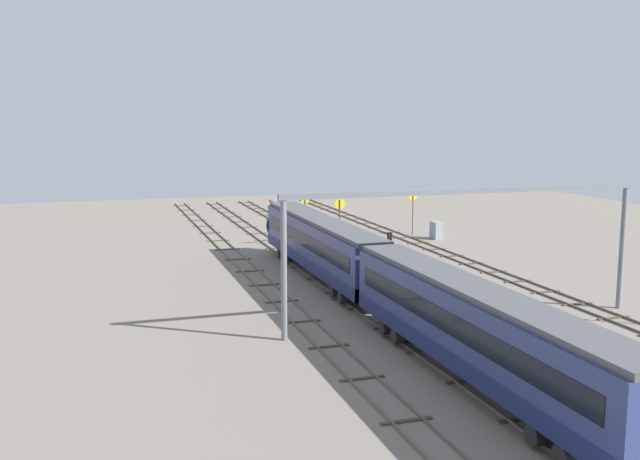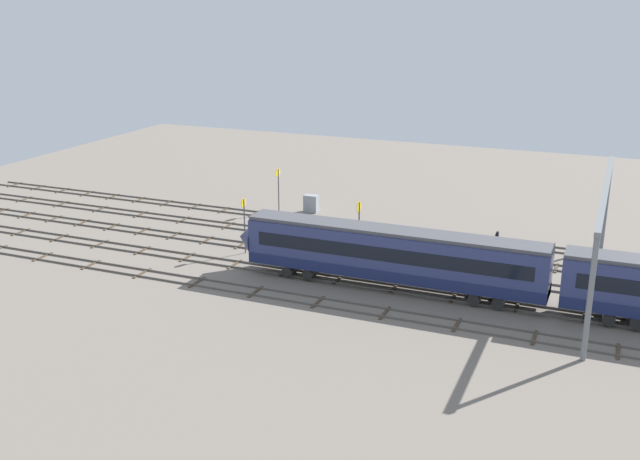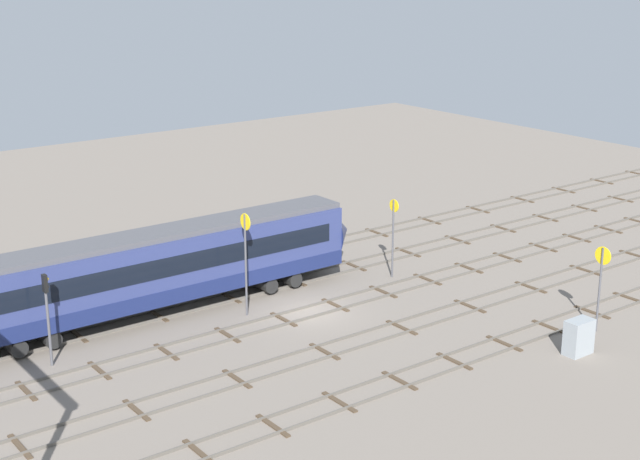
{
  "view_description": "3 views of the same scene",
  "coord_description": "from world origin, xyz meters",
  "px_view_note": "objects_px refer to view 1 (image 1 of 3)",
  "views": [
    {
      "loc": [
        -61.46,
        22.17,
        12.97
      ],
      "look_at": [
        4.08,
        1.39,
        2.17
      ],
      "focal_mm": 40.38,
      "sensor_mm": 36.0,
      "label": 1
    },
    {
      "loc": [
        -22.78,
        57.59,
        22.15
      ],
      "look_at": [
        0.6,
        1.48,
        2.97
      ],
      "focal_mm": 41.5,
      "sensor_mm": 36.0,
      "label": 2
    },
    {
      "loc": [
        -29.38,
        -39.91,
        19.74
      ],
      "look_at": [
        3.24,
        3.34,
        3.58
      ],
      "focal_mm": 52.01,
      "sensor_mm": 36.0,
      "label": 3
    }
  ],
  "objects_px": {
    "signal_light_trackside_departure": "(389,255)",
    "speed_sign_near_foreground": "(340,223)",
    "speed_sign_mid_trackside": "(305,215)",
    "train": "(375,277)",
    "speed_sign_far_trackside": "(413,206)",
    "overhead_gantry": "(467,217)",
    "relay_cabinet": "(436,230)"
  },
  "relations": [
    {
      "from": "train",
      "to": "signal_light_trackside_departure",
      "type": "bearing_deg",
      "value": -33.55
    },
    {
      "from": "speed_sign_far_trackside",
      "to": "relay_cabinet",
      "type": "xyz_separation_m",
      "value": [
        -3.25,
        -1.3,
        -2.28
      ]
    },
    {
      "from": "train",
      "to": "relay_cabinet",
      "type": "distance_m",
      "value": 31.87
    },
    {
      "from": "speed_sign_mid_trackside",
      "to": "relay_cabinet",
      "type": "distance_m",
      "value": 14.83
    },
    {
      "from": "train",
      "to": "speed_sign_mid_trackside",
      "type": "xyz_separation_m",
      "value": [
        26.61,
        -3.11,
        0.56
      ]
    },
    {
      "from": "speed_sign_mid_trackside",
      "to": "speed_sign_far_trackside",
      "type": "bearing_deg",
      "value": -77.13
    },
    {
      "from": "speed_sign_far_trackside",
      "to": "signal_light_trackside_departure",
      "type": "xyz_separation_m",
      "value": [
        -25.39,
        13.63,
        -0.07
      ]
    },
    {
      "from": "speed_sign_mid_trackside",
      "to": "relay_cabinet",
      "type": "height_order",
      "value": "speed_sign_mid_trackside"
    },
    {
      "from": "speed_sign_near_foreground",
      "to": "speed_sign_far_trackside",
      "type": "xyz_separation_m",
      "value": [
        13.95,
        -13.44,
        -0.67
      ]
    },
    {
      "from": "relay_cabinet",
      "to": "train",
      "type": "bearing_deg",
      "value": 146.08
    },
    {
      "from": "overhead_gantry",
      "to": "speed_sign_near_foreground",
      "type": "distance_m",
      "value": 19.17
    },
    {
      "from": "speed_sign_near_foreground",
      "to": "speed_sign_far_trackside",
      "type": "height_order",
      "value": "speed_sign_near_foreground"
    },
    {
      "from": "train",
      "to": "speed_sign_near_foreground",
      "type": "distance_m",
      "value": 16.05
    },
    {
      "from": "signal_light_trackside_departure",
      "to": "speed_sign_near_foreground",
      "type": "bearing_deg",
      "value": -0.95
    },
    {
      "from": "signal_light_trackside_departure",
      "to": "speed_sign_mid_trackside",
      "type": "bearing_deg",
      "value": -0.71
    },
    {
      "from": "overhead_gantry",
      "to": "relay_cabinet",
      "type": "relative_size",
      "value": 13.03
    },
    {
      "from": "relay_cabinet",
      "to": "overhead_gantry",
      "type": "bearing_deg",
      "value": 156.48
    },
    {
      "from": "overhead_gantry",
      "to": "speed_sign_far_trackside",
      "type": "distance_m",
      "value": 34.97
    },
    {
      "from": "overhead_gantry",
      "to": "speed_sign_far_trackside",
      "type": "height_order",
      "value": "overhead_gantry"
    },
    {
      "from": "speed_sign_near_foreground",
      "to": "speed_sign_mid_trackside",
      "type": "relative_size",
      "value": 1.18
    },
    {
      "from": "speed_sign_near_foreground",
      "to": "signal_light_trackside_departure",
      "type": "height_order",
      "value": "speed_sign_near_foreground"
    },
    {
      "from": "train",
      "to": "speed_sign_far_trackside",
      "type": "bearing_deg",
      "value": -29.03
    },
    {
      "from": "signal_light_trackside_departure",
      "to": "train",
      "type": "bearing_deg",
      "value": 146.45
    },
    {
      "from": "overhead_gantry",
      "to": "signal_light_trackside_departure",
      "type": "relative_size",
      "value": 5.05
    },
    {
      "from": "relay_cabinet",
      "to": "speed_sign_mid_trackside",
      "type": "bearing_deg",
      "value": 89.21
    },
    {
      "from": "speed_sign_mid_trackside",
      "to": "speed_sign_far_trackside",
      "type": "relative_size",
      "value": 1.06
    },
    {
      "from": "train",
      "to": "signal_light_trackside_departure",
      "type": "xyz_separation_m",
      "value": [
        4.27,
        -2.83,
        0.48
      ]
    },
    {
      "from": "overhead_gantry",
      "to": "relay_cabinet",
      "type": "height_order",
      "value": "overhead_gantry"
    },
    {
      "from": "speed_sign_near_foreground",
      "to": "overhead_gantry",
      "type": "bearing_deg",
      "value": -174.31
    },
    {
      "from": "train",
      "to": "speed_sign_far_trackside",
      "type": "xyz_separation_m",
      "value": [
        29.67,
        -16.46,
        0.55
      ]
    },
    {
      "from": "signal_light_trackside_departure",
      "to": "relay_cabinet",
      "type": "distance_m",
      "value": 26.8
    },
    {
      "from": "overhead_gantry",
      "to": "signal_light_trackside_departure",
      "type": "bearing_deg",
      "value": 15.6
    }
  ]
}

